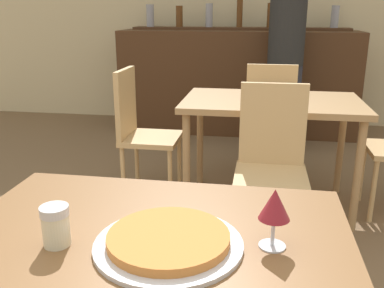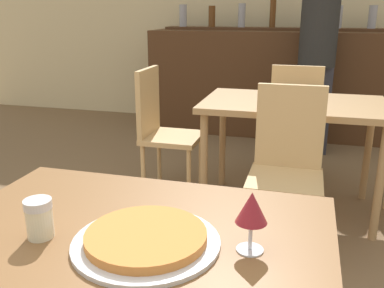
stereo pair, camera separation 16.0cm
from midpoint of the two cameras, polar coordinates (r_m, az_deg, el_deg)
name	(u,v)px [view 1 (the left image)]	position (r m, az deg, el deg)	size (l,w,h in m)	color
wall_back	(242,4)	(5.31, 5.74, 18.02)	(8.00, 0.05, 2.80)	beige
dining_table_near	(147,270)	(1.20, -9.95, -16.28)	(1.08, 0.84, 0.76)	brown
dining_table_far	(271,112)	(2.93, 9.03, 4.21)	(1.18, 0.73, 0.76)	#A87F51
bar_counter	(237,82)	(4.87, 5.04, 8.20)	(2.60, 0.56, 1.13)	#4C2D19
bar_back_shelf	(239,23)	(4.94, 5.37, 15.70)	(2.39, 0.24, 0.33)	#4C2D19
chair_far_side_front	(271,157)	(2.46, 8.73, -1.74)	(0.40, 0.40, 0.95)	tan
chair_far_side_back	(270,114)	(3.48, 9.03, 3.96)	(0.40, 0.40, 0.95)	tan
chair_far_side_left	(140,126)	(3.11, -8.45, 2.36)	(0.40, 0.40, 0.95)	tan
pizza_tray	(169,241)	(1.12, -7.33, -12.79)	(0.38, 0.38, 0.04)	silver
cheese_shaker	(56,225)	(1.18, -21.51, -10.17)	(0.07, 0.07, 0.11)	beige
person_standing	(286,53)	(4.23, 11.32, 11.84)	(0.34, 0.34, 1.75)	#2D2D38
wine_glass	(275,206)	(1.08, 6.78, -8.32)	(0.08, 0.08, 0.16)	silver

